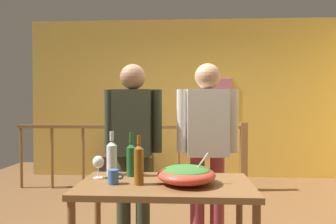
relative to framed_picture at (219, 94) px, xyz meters
name	(u,v)px	position (x,y,z in m)	size (l,w,h in m)	color
back_wall	(192,98)	(-0.49, 0.06, -0.08)	(5.88, 0.10, 2.84)	gold
framed_picture	(219,94)	(0.00, 0.00, 0.00)	(0.45, 0.03, 0.54)	#BA678B
stair_railing	(162,148)	(-0.97, -0.89, -0.85)	(3.54, 0.10, 1.04)	brown
tv_console	(127,168)	(-1.62, -0.29, -1.29)	(0.90, 0.40, 0.43)	#38281E
flat_screen_tv	(126,139)	(-1.62, -0.32, -0.80)	(0.67, 0.12, 0.48)	black
serving_table	(165,196)	(-0.76, -3.52, -0.82)	(1.19, 0.65, 0.77)	brown
salad_bowl	(186,174)	(-0.61, -3.54, -0.66)	(0.40, 0.40, 0.22)	#CC3D2D
wine_glass	(98,163)	(-1.26, -3.41, -0.62)	(0.08, 0.08, 0.17)	silver
wine_bottle_green	(131,159)	(-1.03, -3.33, -0.60)	(0.07, 0.07, 0.33)	#1E5628
wine_bottle_amber	(139,164)	(-0.93, -3.58, -0.59)	(0.06, 0.06, 0.33)	brown
wine_bottle_clear	(112,157)	(-1.18, -3.29, -0.59)	(0.08, 0.08, 0.33)	silver
mug_blue	(113,177)	(-1.11, -3.57, -0.68)	(0.11, 0.07, 0.10)	#3866B2
person_standing_left	(133,140)	(-1.10, -2.82, -0.52)	(0.53, 0.24, 1.68)	#2D3323
person_standing_right	(207,140)	(-0.42, -2.82, -0.51)	(0.56, 0.24, 1.68)	#9E3842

